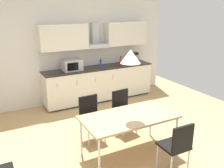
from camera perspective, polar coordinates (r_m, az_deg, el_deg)
ground_plane at (r=4.75m, az=1.89°, el=-14.66°), size 7.37×8.30×0.02m
wall_back at (r=6.69m, az=-10.26°, el=7.95°), size 5.89×0.10×2.86m
kitchen_counter at (r=6.86m, az=-2.92°, el=0.16°), size 3.04×0.64×0.93m
backsplash_tile at (r=6.95m, az=-4.05°, el=6.38°), size 3.02×0.02×0.49m
upper_wall_cabinets at (r=6.72m, az=-3.60°, el=10.97°), size 3.02×0.40×0.62m
microwave at (r=6.43m, az=-9.11°, el=4.30°), size 0.48×0.35×0.28m
coffee_maker at (r=7.27m, az=5.00°, el=6.08°), size 0.18×0.19×0.30m
bottle_red at (r=6.96m, az=1.98°, el=5.26°), size 0.07×0.07×0.25m
bottle_blue at (r=6.72m, az=-2.63°, el=4.73°), size 0.06×0.06×0.23m
dining_table at (r=4.28m, az=3.95°, el=-7.81°), size 1.61×0.85×0.74m
chair_far_left at (r=4.84m, az=-4.91°, el=-6.77°), size 0.42×0.42×0.87m
chair_far_right at (r=5.14m, az=2.48°, el=-5.22°), size 0.44×0.44×0.87m
chair_near_right at (r=3.99m, az=14.75°, el=-13.01°), size 0.41×0.41×0.87m
pendant_lamp at (r=3.94m, az=4.27°, el=6.34°), size 0.32×0.32×0.22m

